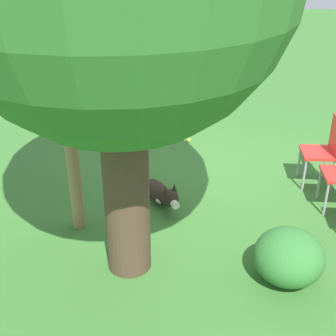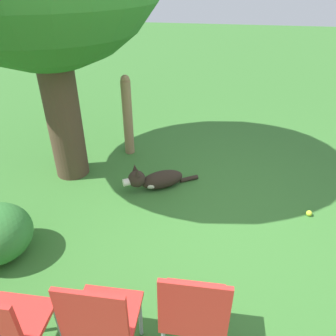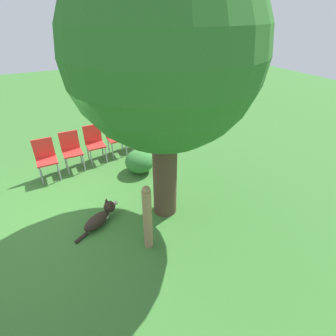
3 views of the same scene
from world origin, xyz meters
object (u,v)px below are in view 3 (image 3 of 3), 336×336
at_px(oak_tree, 164,54).
at_px(red_chair_0, 46,156).
at_px(fence_post, 148,218).
at_px(red_chair_1, 71,148).
at_px(red_chair_3, 115,135).
at_px(red_chair_2, 94,141).
at_px(red_chair_4, 134,129).
at_px(dog, 101,217).

bearing_deg(oak_tree, red_chair_0, -140.46).
height_order(fence_post, red_chair_1, fence_post).
distance_m(fence_post, red_chair_1, 3.22).
height_order(oak_tree, red_chair_0, oak_tree).
bearing_deg(red_chair_3, red_chair_2, -76.36).
relative_size(oak_tree, fence_post, 3.58).
distance_m(red_chair_1, red_chair_4, 1.83).
distance_m(red_chair_2, red_chair_3, 0.61).
xyz_separation_m(oak_tree, red_chair_2, (-2.61, -0.72, -2.32)).
bearing_deg(red_chair_3, oak_tree, 1.62).
bearing_deg(red_chair_0, oak_tree, 38.43).
height_order(red_chair_0, red_chair_1, same).
xyz_separation_m(red_chair_3, red_chair_4, (-0.16, 0.59, 0.00)).
height_order(red_chair_0, red_chair_3, same).
bearing_deg(red_chair_0, red_chair_1, 103.64).
xyz_separation_m(dog, red_chair_4, (-2.71, 1.68, 0.41)).
height_order(fence_post, red_chair_4, fence_post).
xyz_separation_m(fence_post, red_chair_1, (-3.15, -0.67, -0.07)).
bearing_deg(dog, red_chair_2, 47.23).
relative_size(dog, red_chair_4, 0.98).
distance_m(red_chair_0, red_chair_2, 1.22).
relative_size(red_chair_3, red_chair_4, 1.00).
bearing_deg(fence_post, red_chair_2, -178.66).
relative_size(fence_post, red_chair_3, 1.29).
bearing_deg(red_chair_3, red_chair_0, -76.36).
distance_m(dog, red_chair_1, 2.29).
xyz_separation_m(oak_tree, red_chair_0, (-2.30, -1.90, -2.32)).
height_order(red_chair_1, red_chair_4, same).
bearing_deg(red_chair_4, red_chair_3, -76.36).
bearing_deg(red_chair_3, fence_post, -9.52).
relative_size(red_chair_2, red_chair_4, 1.00).
distance_m(oak_tree, red_chair_1, 3.62).
xyz_separation_m(dog, red_chair_3, (-2.56, 1.09, 0.41)).
height_order(red_chair_3, red_chair_4, same).
bearing_deg(red_chair_0, red_chair_3, 103.64).
xyz_separation_m(red_chair_0, red_chair_4, (-0.62, 2.36, 0.00)).
bearing_deg(red_chair_2, dog, -12.93).
distance_m(red_chair_1, red_chair_2, 0.61).
xyz_separation_m(oak_tree, dog, (-0.21, -1.22, -2.73)).
bearing_deg(fence_post, dog, -147.19).
bearing_deg(fence_post, red_chair_4, 163.07).
bearing_deg(red_chair_2, red_chair_3, 103.64).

